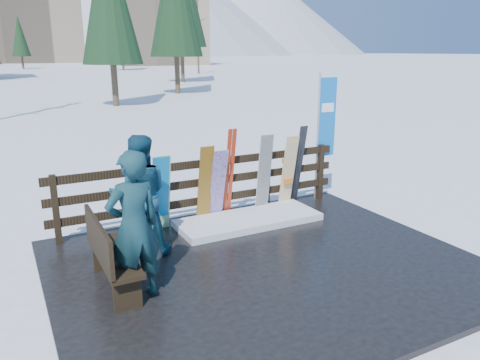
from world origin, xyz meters
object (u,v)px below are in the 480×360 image
snowboard_0 (161,194)px  snowboard_3 (218,185)px  person_back (140,196)px  rental_flag (325,122)px  person_front (134,227)px  snowboard_2 (205,185)px  bench (108,253)px  snowboard_5 (288,172)px  snowboard_4 (264,174)px  snowboard_1 (162,193)px

snowboard_0 → snowboard_3: snowboard_3 is taller
person_back → rental_flag: bearing=-152.5°
rental_flag → person_front: (-4.63, -2.32, -0.65)m
snowboard_2 → person_front: person_front is taller
rental_flag → person_back: 4.37m
snowboard_3 → bench: bearing=-144.3°
snowboard_2 → snowboard_5: snowboard_5 is taller
snowboard_3 → person_front: 2.93m
snowboard_4 → snowboard_5: snowboard_4 is taller
snowboard_5 → snowboard_3: bearing=-180.0°
snowboard_5 → bench: bearing=-156.4°
snowboard_5 → snowboard_2: bearing=180.0°
snowboard_4 → rental_flag: (1.58, 0.27, 0.84)m
snowboard_2 → snowboard_4: snowboard_4 is taller
bench → snowboard_0: (1.26, 1.68, 0.15)m
snowboard_1 → person_front: 2.31m
snowboard_4 → person_front: person_front is taller
snowboard_3 → snowboard_0: bearing=-180.0°
bench → snowboard_1: bearing=52.4°
bench → rental_flag: size_ratio=0.58×
snowboard_1 → snowboard_4: 2.01m
bench → rental_flag: rental_flag is taller
snowboard_3 → rental_flag: rental_flag is taller
snowboard_0 → snowboard_4: 2.05m
snowboard_4 → rental_flag: rental_flag is taller
person_back → snowboard_0: bearing=-113.0°
bench → person_front: size_ratio=0.78×
bench → snowboard_4: size_ratio=0.98×
person_front → snowboard_1: bearing=-127.5°
snowboard_5 → person_front: 4.14m
snowboard_0 → person_back: 0.97m
snowboard_4 → person_front: (-3.05, -2.05, 0.19)m
snowboard_1 → snowboard_2: bearing=0.0°
snowboard_4 → person_front: bearing=-146.1°
snowboard_3 → person_back: 1.82m
person_back → person_front: bearing=85.0°
rental_flag → snowboard_5: bearing=-165.4°
snowboard_3 → snowboard_4: 0.97m
snowboard_0 → person_front: person_front is taller
snowboard_2 → person_back: size_ratio=0.79×
bench → snowboard_3: size_ratio=1.08×
snowboard_0 → snowboard_1: size_ratio=0.99×
snowboard_1 → snowboard_4: (2.01, -0.00, 0.09)m
snowboard_4 → rental_flag: bearing=9.7°
snowboard_3 → person_back: bearing=-155.3°
snowboard_3 → snowboard_2: bearing=180.0°
bench → rental_flag: 5.38m
snowboard_1 → snowboard_3: size_ratio=0.98×
snowboard_0 → snowboard_1: (0.03, 0.00, 0.01)m
snowboard_0 → rental_flag: bearing=4.3°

